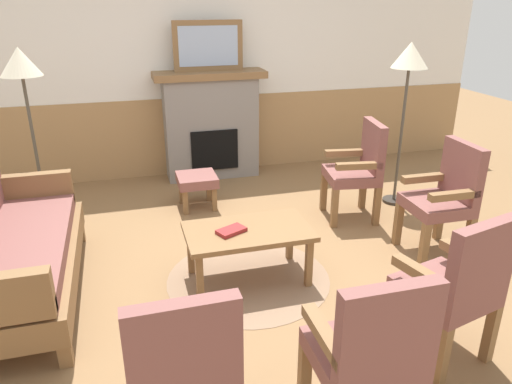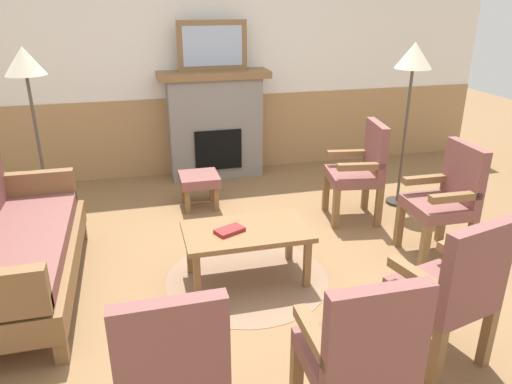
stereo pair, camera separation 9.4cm
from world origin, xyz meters
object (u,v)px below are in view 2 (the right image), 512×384
(footstool, at_px, (199,181))
(armchair_front_center, at_px, (172,368))
(fireplace, at_px, (215,124))
(armchair_corner_left, at_px, (360,353))
(book_on_table, at_px, (230,230))
(armchair_near_fireplace, at_px, (361,167))
(coffee_table, at_px, (247,235))
(armchair_front_left, at_px, (452,286))
(framed_picture, at_px, (212,46))
(floor_lamp_by_couch, at_px, (26,73))
(armchair_by_window_left, at_px, (447,196))
(couch, at_px, (17,247))
(floor_lamp_by_chairs, at_px, (413,66))

(footstool, height_order, armchair_front_center, armchair_front_center)
(fireplace, bearing_deg, armchair_corner_left, -90.24)
(book_on_table, relative_size, footstool, 0.54)
(fireplace, bearing_deg, armchair_near_fireplace, -54.24)
(book_on_table, bearing_deg, armchair_corner_left, -78.93)
(book_on_table, height_order, footstool, book_on_table)
(coffee_table, height_order, armchair_front_left, armchair_front_left)
(framed_picture, xyz_separation_m, floor_lamp_by_couch, (-1.84, -0.89, -0.11))
(book_on_table, distance_m, footstool, 1.55)
(footstool, bearing_deg, armchair_front_center, -100.29)
(fireplace, height_order, armchair_by_window_left, fireplace)
(footstool, relative_size, armchair_near_fireplace, 0.41)
(armchair_front_center, relative_size, floor_lamp_by_couch, 0.58)
(couch, relative_size, floor_lamp_by_couch, 1.07)
(armchair_front_left, distance_m, floor_lamp_by_couch, 3.90)
(book_on_table, xyz_separation_m, floor_lamp_by_chairs, (2.07, 1.10, 1.00))
(coffee_table, relative_size, footstool, 2.40)
(armchair_corner_left, relative_size, floor_lamp_by_couch, 0.58)
(coffee_table, bearing_deg, armchair_front_left, -52.32)
(framed_picture, bearing_deg, fireplace, -90.00)
(couch, xyz_separation_m, armchair_near_fireplace, (3.02, 0.63, 0.14))
(book_on_table, relative_size, armchair_near_fireplace, 0.22)
(footstool, xyz_separation_m, armchair_front_center, (-0.54, -2.99, 0.25))
(coffee_table, bearing_deg, book_on_table, -170.86)
(armchair_corner_left, bearing_deg, coffee_table, 96.13)
(armchair_front_center, bearing_deg, floor_lamp_by_chairs, 44.15)
(fireplace, bearing_deg, book_on_table, -97.51)
(armchair_front_center, bearing_deg, couch, 120.09)
(coffee_table, xyz_separation_m, footstool, (-0.15, 1.51, -0.10))
(couch, bearing_deg, floor_lamp_by_couch, 89.33)
(armchair_front_center, bearing_deg, armchair_corner_left, -8.08)
(framed_picture, distance_m, coffee_table, 2.72)
(armchair_front_center, distance_m, floor_lamp_by_couch, 3.31)
(book_on_table, bearing_deg, armchair_near_fireplace, 30.04)
(couch, height_order, floor_lamp_by_chairs, floor_lamp_by_chairs)
(armchair_by_window_left, height_order, floor_lamp_by_couch, floor_lamp_by_couch)
(fireplace, height_order, armchair_corner_left, fireplace)
(armchair_corner_left, bearing_deg, armchair_front_center, 171.92)
(armchair_near_fireplace, height_order, floor_lamp_by_chairs, floor_lamp_by_chairs)
(coffee_table, distance_m, footstool, 1.53)
(couch, xyz_separation_m, floor_lamp_by_chairs, (3.60, 0.87, 1.05))
(coffee_table, bearing_deg, armchair_corner_left, -83.87)
(fireplace, distance_m, armchair_corner_left, 4.04)
(fireplace, height_order, couch, fireplace)
(framed_picture, bearing_deg, floor_lamp_by_couch, -154.32)
(footstool, distance_m, floor_lamp_by_chairs, 2.43)
(floor_lamp_by_chairs, bearing_deg, armchair_corner_left, -123.36)
(fireplace, relative_size, footstool, 3.25)
(armchair_front_center, xyz_separation_m, floor_lamp_by_chairs, (2.63, 2.55, 0.91))
(floor_lamp_by_chairs, bearing_deg, floor_lamp_by_couch, 172.34)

